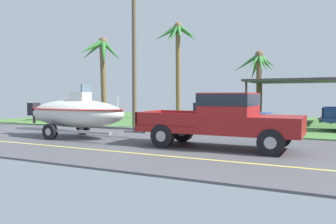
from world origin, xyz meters
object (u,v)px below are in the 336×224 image
carport_awning (304,82)px  palm_tree_near_left (102,58)px  palm_tree_near_right (178,44)px  boat_on_trailer (76,113)px  parked_sedan_near (224,116)px  palm_tree_mid (258,69)px  utility_pole (134,45)px  pickup_truck_towing (228,118)px

carport_awning → palm_tree_near_left: bearing=-157.3°
palm_tree_near_left → palm_tree_near_right: 5.74m
boat_on_trailer → carport_awning: 14.37m
parked_sedan_near → palm_tree_mid: palm_tree_mid is taller
palm_tree_mid → utility_pole: (-4.79, -8.75, 0.79)m
palm_tree_near_right → carport_awning: bearing=2.8°
carport_awning → palm_tree_near_right: size_ratio=0.94×
palm_tree_near_right → palm_tree_mid: (5.41, 1.84, -1.83)m
palm_tree_near_right → pickup_truck_towing: bearing=-58.1°
palm_tree_near_right → palm_tree_mid: palm_tree_near_right is taller
palm_tree_near_left → utility_pole: utility_pole is taller
pickup_truck_towing → palm_tree_mid: palm_tree_mid is taller
parked_sedan_near → boat_on_trailer: bearing=-124.0°
parked_sedan_near → palm_tree_near_left: size_ratio=0.83×
pickup_truck_towing → parked_sedan_near: pickup_truck_towing is taller
palm_tree_near_left → palm_tree_mid: (8.69, 6.37, -0.53)m
boat_on_trailer → parked_sedan_near: boat_on_trailer is taller
pickup_truck_towing → palm_tree_near_left: bearing=146.4°
carport_awning → palm_tree_mid: bearing=155.3°
palm_tree_mid → pickup_truck_towing: bearing=-82.6°
parked_sedan_near → palm_tree_near_left: (-8.27, 0.33, 3.51)m
palm_tree_near_right → parked_sedan_near: bearing=-44.2°
utility_pole → palm_tree_near_right: bearing=95.1°
palm_tree_near_left → utility_pole: 4.58m
boat_on_trailer → carport_awning: size_ratio=0.90×
palm_tree_near_left → palm_tree_mid: palm_tree_near_left is taller
utility_pole → parked_sedan_near: bearing=25.2°
parked_sedan_near → carport_awning: 6.63m
carport_awning → palm_tree_near_left: (-11.79, -4.94, 1.56)m
boat_on_trailer → palm_tree_near_right: (-0.55, 11.44, 4.46)m
pickup_truck_towing → palm_tree_near_left: size_ratio=1.02×
boat_on_trailer → utility_pole: size_ratio=0.69×
pickup_truck_towing → carport_awning: carport_awning is taller
pickup_truck_towing → boat_on_trailer: boat_on_trailer is taller
parked_sedan_near → utility_pole: (-4.37, -2.05, 3.77)m
parked_sedan_near → palm_tree_near_right: size_ratio=0.65×
boat_on_trailer → palm_tree_near_left: palm_tree_near_left is taller
pickup_truck_towing → boat_on_trailer: (-6.58, -0.00, -0.01)m
palm_tree_near_right → palm_tree_mid: size_ratio=1.43×
pickup_truck_towing → palm_tree_near_right: size_ratio=0.80×
palm_tree_near_right → palm_tree_mid: bearing=18.8°
pickup_truck_towing → utility_pole: bearing=145.1°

